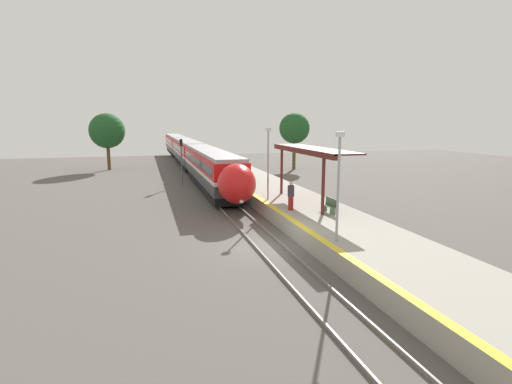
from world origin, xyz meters
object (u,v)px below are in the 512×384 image
at_px(railway_signal, 182,157).
at_px(lamppost_near, 339,179).
at_px(person_waiting, 291,195).
at_px(train, 188,152).
at_px(lamppost_mid, 268,158).
at_px(platform_bench, 330,205).

height_order(railway_signal, lamppost_near, lamppost_near).
bearing_deg(railway_signal, person_waiting, -74.83).
bearing_deg(train, lamppost_mid, -85.56).
relative_size(person_waiting, lamppost_mid, 0.36).
bearing_deg(train, platform_bench, -82.46).
bearing_deg(railway_signal, lamppost_mid, -72.06).
bearing_deg(lamppost_near, lamppost_mid, 90.00).
height_order(train, platform_bench, train).
bearing_deg(person_waiting, train, 94.41).
bearing_deg(lamppost_near, train, 93.30).
bearing_deg(lamppost_near, railway_signal, 100.61).
distance_m(train, lamppost_mid, 31.13).
relative_size(platform_bench, person_waiting, 0.86).
bearing_deg(train, person_waiting, -85.59).
xyz_separation_m(person_waiting, lamppost_mid, (-0.29, 3.92, 1.97)).
xyz_separation_m(train, railway_signal, (-2.37, -16.24, 0.68)).
distance_m(train, lamppost_near, 41.85).
bearing_deg(platform_bench, person_waiting, 149.28).
relative_size(train, railway_signal, 14.06).
height_order(train, lamppost_near, lamppost_near).
height_order(train, railway_signal, railway_signal).
height_order(platform_bench, lamppost_mid, lamppost_mid).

